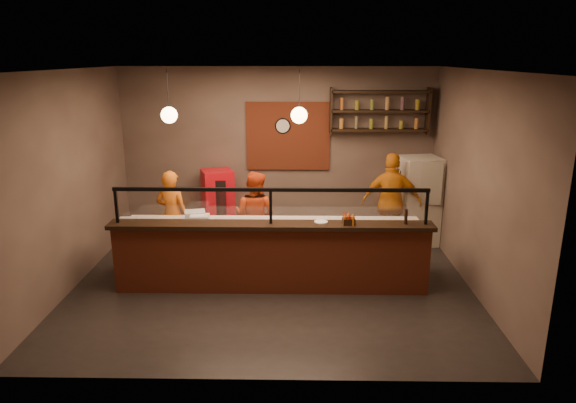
{
  "coord_description": "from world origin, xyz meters",
  "views": [
    {
      "loc": [
        0.37,
        -7.32,
        3.38
      ],
      "look_at": [
        0.24,
        0.3,
        1.22
      ],
      "focal_mm": 32.0,
      "sensor_mm": 36.0,
      "label": 1
    }
  ],
  "objects_px": {
    "cook_left": "(172,215)",
    "cook_right": "(392,203)",
    "red_cooler": "(218,203)",
    "cook_mid": "(255,216)",
    "wall_clock": "(283,126)",
    "pizza_dough": "(335,226)",
    "condiment_caddy": "(349,221)",
    "pepper_mill": "(406,217)",
    "fridge": "(418,201)"
  },
  "relations": [
    {
      "from": "fridge",
      "to": "pepper_mill",
      "type": "xyz_separation_m",
      "value": [
        -0.66,
        -2.08,
        0.35
      ]
    },
    {
      "from": "wall_clock",
      "to": "pizza_dough",
      "type": "relative_size",
      "value": 0.67
    },
    {
      "from": "cook_left",
      "to": "cook_right",
      "type": "height_order",
      "value": "cook_right"
    },
    {
      "from": "pizza_dough",
      "to": "condiment_caddy",
      "type": "distance_m",
      "value": 0.48
    },
    {
      "from": "cook_right",
      "to": "fridge",
      "type": "bearing_deg",
      "value": -135.03
    },
    {
      "from": "cook_left",
      "to": "cook_mid",
      "type": "bearing_deg",
      "value": -167.26
    },
    {
      "from": "cook_left",
      "to": "fridge",
      "type": "xyz_separation_m",
      "value": [
        4.35,
        0.8,
        0.04
      ]
    },
    {
      "from": "wall_clock",
      "to": "pizza_dough",
      "type": "xyz_separation_m",
      "value": [
        0.86,
        -2.39,
        -1.19
      ]
    },
    {
      "from": "condiment_caddy",
      "to": "cook_right",
      "type": "bearing_deg",
      "value": 61.93
    },
    {
      "from": "pizza_dough",
      "to": "condiment_caddy",
      "type": "bearing_deg",
      "value": -69.07
    },
    {
      "from": "cook_left",
      "to": "red_cooler",
      "type": "bearing_deg",
      "value": -103.36
    },
    {
      "from": "fridge",
      "to": "pizza_dough",
      "type": "xyz_separation_m",
      "value": [
        -1.64,
        -1.72,
        0.09
      ]
    },
    {
      "from": "condiment_caddy",
      "to": "wall_clock",
      "type": "bearing_deg",
      "value": 109.97
    },
    {
      "from": "cook_left",
      "to": "condiment_caddy",
      "type": "height_order",
      "value": "cook_left"
    },
    {
      "from": "cook_left",
      "to": "pepper_mill",
      "type": "bearing_deg",
      "value": 174.88
    },
    {
      "from": "cook_mid",
      "to": "red_cooler",
      "type": "height_order",
      "value": "cook_mid"
    },
    {
      "from": "cook_mid",
      "to": "fridge",
      "type": "height_order",
      "value": "fridge"
    },
    {
      "from": "cook_right",
      "to": "red_cooler",
      "type": "distance_m",
      "value": 3.29
    },
    {
      "from": "wall_clock",
      "to": "pepper_mill",
      "type": "bearing_deg",
      "value": -56.33
    },
    {
      "from": "cook_left",
      "to": "pepper_mill",
      "type": "height_order",
      "value": "cook_left"
    },
    {
      "from": "red_cooler",
      "to": "pepper_mill",
      "type": "bearing_deg",
      "value": -59.06
    },
    {
      "from": "pepper_mill",
      "to": "cook_left",
      "type": "bearing_deg",
      "value": 160.84
    },
    {
      "from": "fridge",
      "to": "red_cooler",
      "type": "bearing_deg",
      "value": 164.08
    },
    {
      "from": "wall_clock",
      "to": "cook_mid",
      "type": "xyz_separation_m",
      "value": [
        -0.44,
        -1.51,
        -1.33
      ]
    },
    {
      "from": "cook_mid",
      "to": "wall_clock",
      "type": "bearing_deg",
      "value": -83.39
    },
    {
      "from": "cook_mid",
      "to": "condiment_caddy",
      "type": "height_order",
      "value": "cook_mid"
    },
    {
      "from": "cook_left",
      "to": "cook_right",
      "type": "relative_size",
      "value": 0.87
    },
    {
      "from": "wall_clock",
      "to": "cook_left",
      "type": "xyz_separation_m",
      "value": [
        -1.85,
        -1.48,
        -1.33
      ]
    },
    {
      "from": "fridge",
      "to": "red_cooler",
      "type": "relative_size",
      "value": 1.25
    },
    {
      "from": "red_cooler",
      "to": "cook_mid",
      "type": "bearing_deg",
      "value": -76.57
    },
    {
      "from": "cook_mid",
      "to": "condiment_caddy",
      "type": "bearing_deg",
      "value": 161.16
    },
    {
      "from": "cook_mid",
      "to": "pizza_dough",
      "type": "xyz_separation_m",
      "value": [
        1.3,
        -0.88,
        0.13
      ]
    },
    {
      "from": "pepper_mill",
      "to": "cook_mid",
      "type": "bearing_deg",
      "value": 151.21
    },
    {
      "from": "cook_mid",
      "to": "fridge",
      "type": "distance_m",
      "value": 3.05
    },
    {
      "from": "red_cooler",
      "to": "pepper_mill",
      "type": "height_order",
      "value": "red_cooler"
    },
    {
      "from": "wall_clock",
      "to": "cook_left",
      "type": "bearing_deg",
      "value": -141.41
    },
    {
      "from": "cook_mid",
      "to": "fridge",
      "type": "xyz_separation_m",
      "value": [
        2.94,
        0.84,
        0.04
      ]
    },
    {
      "from": "cook_left",
      "to": "pizza_dough",
      "type": "bearing_deg",
      "value": 175.37
    },
    {
      "from": "pepper_mill",
      "to": "fridge",
      "type": "bearing_deg",
      "value": 72.33
    },
    {
      "from": "condiment_caddy",
      "to": "pepper_mill",
      "type": "relative_size",
      "value": 0.79
    },
    {
      "from": "cook_left",
      "to": "cook_right",
      "type": "distance_m",
      "value": 3.83
    },
    {
      "from": "cook_left",
      "to": "fridge",
      "type": "distance_m",
      "value": 4.42
    },
    {
      "from": "wall_clock",
      "to": "cook_mid",
      "type": "distance_m",
      "value": 2.06
    },
    {
      "from": "wall_clock",
      "to": "cook_right",
      "type": "distance_m",
      "value": 2.52
    },
    {
      "from": "cook_left",
      "to": "cook_mid",
      "type": "distance_m",
      "value": 1.41
    },
    {
      "from": "wall_clock",
      "to": "red_cooler",
      "type": "height_order",
      "value": "wall_clock"
    },
    {
      "from": "pizza_dough",
      "to": "cook_left",
      "type": "bearing_deg",
      "value": 161.33
    },
    {
      "from": "red_cooler",
      "to": "pizza_dough",
      "type": "xyz_separation_m",
      "value": [
        2.11,
        -2.08,
        0.25
      ]
    },
    {
      "from": "pizza_dough",
      "to": "pepper_mill",
      "type": "xyz_separation_m",
      "value": [
        0.97,
        -0.36,
        0.26
      ]
    },
    {
      "from": "wall_clock",
      "to": "condiment_caddy",
      "type": "height_order",
      "value": "wall_clock"
    }
  ]
}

